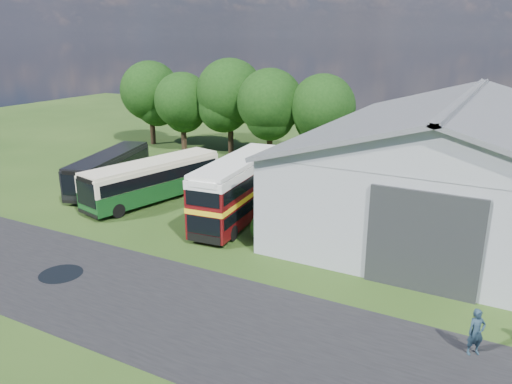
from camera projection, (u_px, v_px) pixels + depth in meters
The scene contains 16 objects.
ground at pixel (124, 258), 27.47m from camera, with size 120.00×120.00×0.00m, color #1D3711.
asphalt_road at pixel (128, 295), 23.59m from camera, with size 60.00×8.00×0.02m, color black.
puddle at pixel (61, 274), 25.62m from camera, with size 2.20×2.20×0.01m, color black.
storage_shed at pixel (460, 155), 32.86m from camera, with size 18.80×24.80×8.15m.
tree_left_a at pixel (150, 91), 54.39m from camera, with size 6.46×6.46×9.12m.
tree_left_b at pixel (182, 101), 51.48m from camera, with size 5.78×5.78×8.16m.
tree_mid at pixel (230, 93), 50.04m from camera, with size 6.80×6.80×9.60m.
tree_right_a at pixel (270, 102), 47.09m from camera, with size 6.26×6.26×8.83m.
tree_right_b at pixel (323, 107), 45.58m from camera, with size 5.98×5.98×8.45m.
shrub_front at pixel (264, 239), 29.98m from camera, with size 1.70×1.70×1.70m, color #194714.
shrub_mid at pixel (278, 229), 31.66m from camera, with size 1.60×1.60×1.60m, color #194714.
shrub_back at pixel (291, 219), 33.34m from camera, with size 1.80×1.80×1.80m, color #194714.
bus_green_single at pixel (153, 180), 36.52m from camera, with size 4.97×11.20×3.01m.
bus_maroon_double at pixel (239, 190), 32.49m from camera, with size 3.42×9.93×4.19m.
bus_dark_single at pixel (109, 170), 39.69m from camera, with size 5.04×10.34×2.78m.
visitor_a at pixel (476, 333), 18.95m from camera, with size 0.69×0.46×1.90m, color #1A2C3A.
Camera 1 is at (18.30, -18.64, 11.77)m, focal length 35.00 mm.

